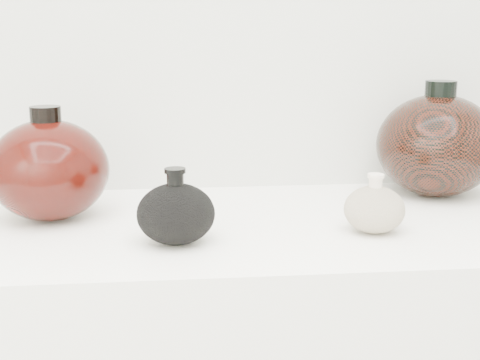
{
  "coord_description": "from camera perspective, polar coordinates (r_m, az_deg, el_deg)",
  "views": [
    {
      "loc": [
        -0.07,
        -0.12,
        1.22
      ],
      "look_at": [
        0.03,
        0.92,
        0.98
      ],
      "focal_mm": 50.0,
      "sensor_mm": 36.0,
      "label": 1
    }
  ],
  "objects": [
    {
      "name": "cream_gourd_vase",
      "position": [
        1.08,
        11.39,
        -2.43
      ],
      "size": [
        0.1,
        0.1,
        0.09
      ],
      "color": "#BDAC97",
      "rests_on": "display_counter"
    },
    {
      "name": "left_round_pot",
      "position": [
        1.16,
        -15.98,
        0.87
      ],
      "size": [
        0.25,
        0.25,
        0.19
      ],
      "color": "black",
      "rests_on": "display_counter"
    },
    {
      "name": "right_round_pot",
      "position": [
        1.33,
        16.46,
        2.89
      ],
      "size": [
        0.28,
        0.28,
        0.22
      ],
      "color": "black",
      "rests_on": "display_counter"
    },
    {
      "name": "black_gourd_vase",
      "position": [
        1.0,
        -5.49,
        -2.84
      ],
      "size": [
        0.13,
        0.13,
        0.12
      ],
      "color": "black",
      "rests_on": "display_counter"
    }
  ]
}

